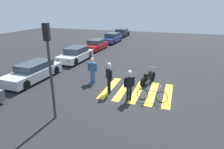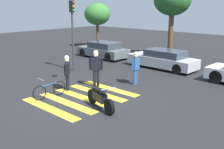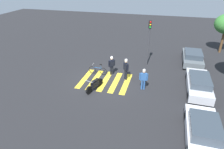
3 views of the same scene
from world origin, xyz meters
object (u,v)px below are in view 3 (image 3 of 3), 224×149
police_motorcycle (95,84)px  officer_on_foot (126,67)px  traffic_light_pole (149,36)px  car_white_van (203,131)px  pedestrian_bystander (144,78)px  car_grey_coupe (193,57)px  leaning_bicycle (98,70)px  officer_by_motorcycle (112,64)px  car_silver_sedan (199,84)px

police_motorcycle → officer_on_foot: (-2.26, 1.98, 0.65)m
police_motorcycle → traffic_light_pole: bearing=149.3°
car_white_van → officer_on_foot: bearing=-137.1°
police_motorcycle → car_white_van: bearing=64.4°
pedestrian_bystander → car_grey_coupe: 7.59m
police_motorcycle → leaning_bicycle: (-2.59, -0.61, -0.08)m
leaning_bicycle → officer_by_motorcycle: bearing=101.9°
pedestrian_bystander → car_white_van: size_ratio=0.42×
officer_on_foot → car_grey_coupe: bearing=131.7°
police_motorcycle → car_silver_sedan: car_silver_sedan is taller
pedestrian_bystander → car_grey_coupe: bearing=147.2°
leaning_bicycle → pedestrian_bystander: (1.59, 4.22, 0.63)m
officer_on_foot → officer_by_motorcycle: 1.50m
car_grey_coupe → car_silver_sedan: bearing=0.0°
officer_on_foot → officer_by_motorcycle: bearing=-113.2°
pedestrian_bystander → car_silver_sedan: 4.23m
leaning_bicycle → pedestrian_bystander: pedestrian_bystander is taller
traffic_light_pole → car_white_van: bearing=23.1°
officer_on_foot → car_grey_coupe: 7.70m
police_motorcycle → officer_on_foot: size_ratio=1.06×
car_white_van → car_grey_coupe: bearing=178.2°
car_white_van → traffic_light_pole: size_ratio=0.96×
leaning_bicycle → officer_on_foot: (0.33, 2.59, 0.73)m
police_motorcycle → car_grey_coupe: (-7.37, 7.71, 0.16)m
officer_by_motorcycle → pedestrian_bystander: size_ratio=0.99×
leaning_bicycle → car_white_van: size_ratio=0.41×
car_silver_sedan → police_motorcycle: bearing=-76.1°
officer_on_foot → traffic_light_pole: bearing=157.7°
car_white_van → traffic_light_pole: traffic_light_pole is taller
officer_by_motorcycle → car_silver_sedan: (0.94, 7.12, -0.39)m
pedestrian_bystander → traffic_light_pole: 5.11m
police_motorcycle → car_grey_coupe: size_ratio=0.47×
officer_by_motorcycle → traffic_light_pole: bearing=135.9°
car_silver_sedan → car_white_van: 5.45m
car_grey_coupe → traffic_light_pole: size_ratio=0.99×
pedestrian_bystander → car_white_van: bearing=39.7°
pedestrian_bystander → car_grey_coupe: size_ratio=0.41×
leaning_bicycle → car_grey_coupe: (-4.78, 8.32, 0.24)m
officer_by_motorcycle → car_silver_sedan: bearing=82.5°
officer_by_motorcycle → car_silver_sedan: size_ratio=0.38×
car_silver_sedan → traffic_light_pole: size_ratio=1.07×
pedestrian_bystander → traffic_light_pole: traffic_light_pole is taller
officer_on_foot → pedestrian_bystander: 2.06m
car_grey_coupe → car_silver_sedan: size_ratio=0.92×
car_silver_sedan → traffic_light_pole: (-3.83, -4.31, 2.29)m
officer_on_foot → officer_by_motorcycle: officer_on_foot is taller
leaning_bicycle → officer_by_motorcycle: (-0.26, 1.21, 0.62)m
officer_on_foot → pedestrian_bystander: officer_on_foot is taller
traffic_light_pole → police_motorcycle: bearing=-30.7°
traffic_light_pole → car_grey_coupe: bearing=110.7°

